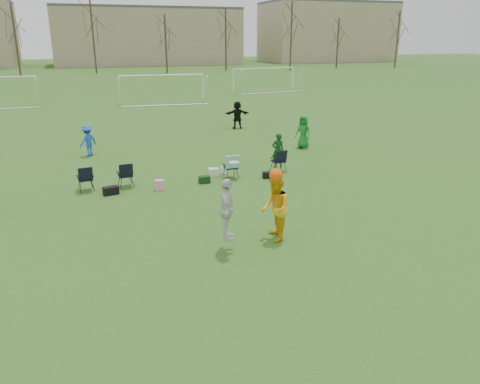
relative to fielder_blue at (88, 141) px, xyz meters
name	(u,v)px	position (x,y,z in m)	size (l,w,h in m)	color
ground	(224,273)	(2.79, -13.68, -0.76)	(260.00, 260.00, 0.00)	#2F541A
fielder_blue	(88,141)	(0.00, 0.00, 0.00)	(0.98, 0.56, 1.51)	blue
fielder_green_far	(303,132)	(10.72, -1.79, 0.10)	(0.84, 0.54, 1.71)	#147322
fielder_black	(237,115)	(9.22, 4.63, 0.11)	(1.60, 0.51, 1.72)	black
center_contest	(259,208)	(4.23, -12.28, 0.31)	(2.30, 1.35, 2.51)	silver
sideline_setup	(200,168)	(4.21, -5.69, -0.25)	(8.64, 1.67, 1.65)	#0F3915
goal_mid	(162,81)	(6.79, 18.32, 1.17)	(7.40, 0.63, 2.46)	white
goal_right	(264,73)	(18.79, 24.32, 1.17)	(7.35, 1.14, 2.46)	white
tree_line	(95,40)	(3.03, 56.16, 4.33)	(110.28, 3.28, 11.40)	#382B21
building_row	(122,35)	(9.52, 82.32, 5.23)	(126.00, 16.00, 13.00)	tan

